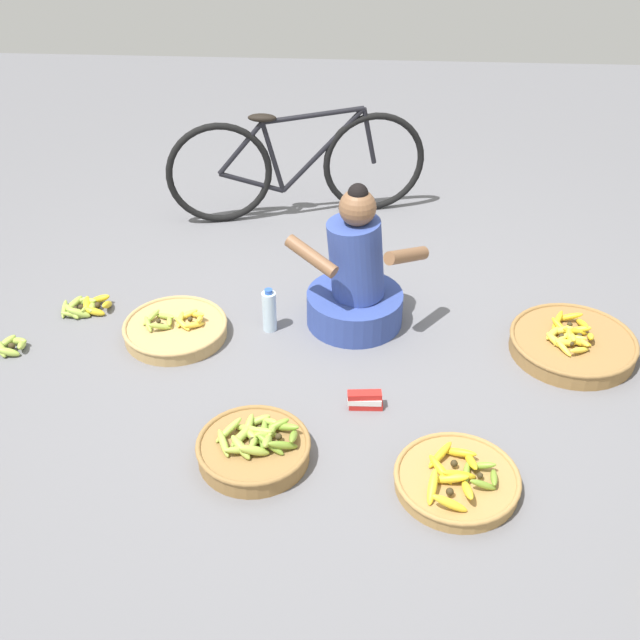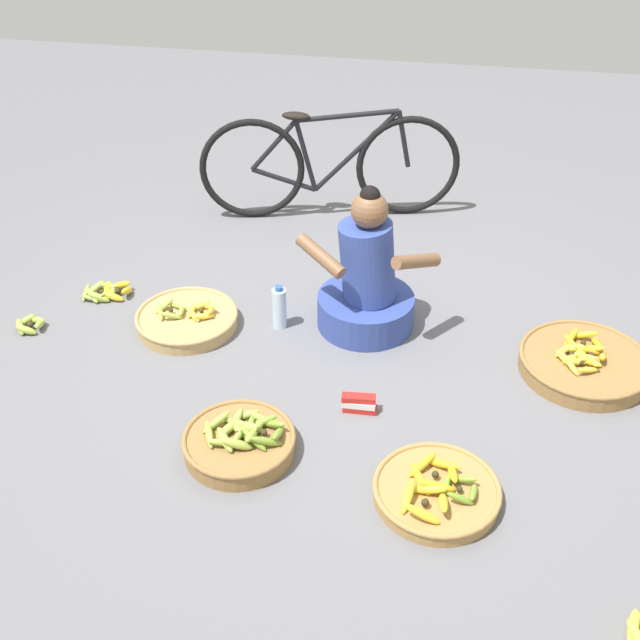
{
  "view_description": "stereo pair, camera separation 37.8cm",
  "coord_description": "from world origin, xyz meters",
  "views": [
    {
      "loc": [
        0.19,
        -3.3,
        2.52
      ],
      "look_at": [
        0.0,
        -0.2,
        0.35
      ],
      "focal_mm": 44.94,
      "sensor_mm": 36.0,
      "label": 1
    },
    {
      "loc": [
        0.56,
        -3.25,
        2.52
      ],
      "look_at": [
        0.0,
        -0.2,
        0.35
      ],
      "focal_mm": 44.94,
      "sensor_mm": 36.0,
      "label": 2
    }
  ],
  "objects": [
    {
      "name": "banana_basket_near_vendor",
      "position": [
        -0.25,
        -0.78,
        0.06
      ],
      "size": [
        0.5,
        0.5,
        0.17
      ],
      "color": "olive",
      "rests_on": "ground"
    },
    {
      "name": "packet_carton_stack",
      "position": [
        0.23,
        -0.41,
        0.04
      ],
      "size": [
        0.17,
        0.06,
        0.09
      ],
      "color": "red",
      "rests_on": "ground"
    },
    {
      "name": "banana_basket_back_center",
      "position": [
        -0.79,
        0.11,
        0.05
      ],
      "size": [
        0.55,
        0.55,
        0.14
      ],
      "color": "tan",
      "rests_on": "ground"
    },
    {
      "name": "loose_bananas_mid_right",
      "position": [
        -1.61,
        -0.07,
        0.03
      ],
      "size": [
        0.17,
        0.18,
        0.07
      ],
      "color": "#9EB747",
      "rests_on": "ground"
    },
    {
      "name": "bicycle_leaning",
      "position": [
        -0.25,
        1.53,
        0.36
      ],
      "size": [
        1.67,
        0.44,
        0.73
      ],
      "color": "black",
      "rests_on": "ground"
    },
    {
      "name": "vendor_woman_front",
      "position": [
        0.16,
        0.3,
        0.26
      ],
      "size": [
        0.75,
        0.52,
        0.82
      ],
      "color": "#334793",
      "rests_on": "ground"
    },
    {
      "name": "water_bottle",
      "position": [
        -0.3,
        0.2,
        0.12
      ],
      "size": [
        0.08,
        0.08,
        0.25
      ],
      "color": "silver",
      "rests_on": "ground"
    },
    {
      "name": "banana_basket_front_right",
      "position": [
        1.29,
        0.09,
        0.06
      ],
      "size": [
        0.65,
        0.65,
        0.16
      ],
      "color": "olive",
      "rests_on": "ground"
    },
    {
      "name": "ground_plane",
      "position": [
        0.0,
        0.0,
        0.0
      ],
      "size": [
        10.0,
        10.0,
        0.0
      ],
      "primitive_type": "plane",
      "color": "slate"
    },
    {
      "name": "loose_bananas_back_left",
      "position": [
        -1.34,
        0.31,
        0.03
      ],
      "size": [
        0.28,
        0.21,
        0.09
      ],
      "color": "#9EB747",
      "rests_on": "ground"
    },
    {
      "name": "banana_basket_mid_left",
      "position": [
        0.62,
        -0.9,
        0.04
      ],
      "size": [
        0.53,
        0.53,
        0.15
      ],
      "color": "#A87F47",
      "rests_on": "ground"
    }
  ]
}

